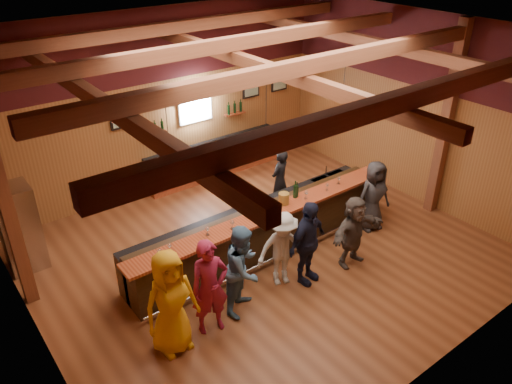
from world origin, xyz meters
The scene contains 27 objects.
room centered at (0.00, 0.06, 3.21)m, with size 9.04×9.00×4.52m.
bar_counter centered at (0.02, 0.15, 0.52)m, with size 6.30×1.07×1.11m.
back_bar_cabinet centered at (1.20, 3.72, 0.48)m, with size 4.00×0.52×0.95m.
window centered at (0.80, 3.95, 2.05)m, with size 0.95×0.09×0.95m.
framed_pictures centered at (1.67, 3.94, 2.10)m, with size 5.35×0.05×0.45m.
wine_shelves centered at (0.80, 3.88, 1.62)m, with size 3.00×0.18×0.30m.
pendant_lights centered at (0.00, 0.00, 2.71)m, with size 4.24×0.24×1.37m.
stainless_fridge centered at (-4.10, 2.60, 0.90)m, with size 0.70×0.70×1.80m, color silver.
customer_orange centered at (-2.80, -1.15, 0.94)m, with size 0.92×0.60×1.88m, color orange.
customer_redvest centered at (-2.08, -1.17, 0.89)m, with size 0.65×0.43×1.78m, color maroon.
customer_denim centered at (-1.32, -1.07, 0.86)m, with size 0.84×0.65×1.73m, color teal.
customer_white centered at (-0.32, -0.94, 0.78)m, with size 1.00×0.58×1.55m, color beige.
customer_navy centered at (0.08, -1.19, 0.88)m, with size 1.03×0.43×1.76m, color #191B32.
customer_brown centered at (1.21, -1.32, 0.76)m, with size 1.41×0.45×1.52m, color #4E443E.
customer_dark centered at (2.55, -0.66, 0.82)m, with size 0.80×0.52×1.65m, color #29282B.
bartender centered at (1.45, 1.27, 0.76)m, with size 0.56×0.37×1.53m, color black.
ice_bucket centered at (0.42, -0.09, 1.23)m, with size 0.22×0.22×0.24m, color brown.
bottle_a centered at (0.82, -0.03, 1.24)m, with size 0.07×0.07×0.34m.
bottle_b centered at (0.77, -0.04, 1.26)m, with size 0.08×0.08×0.39m.
glass_a centered at (-2.47, -0.21, 1.24)m, with size 0.08×0.08×0.18m.
glass_b centered at (-2.25, -0.16, 1.23)m, with size 0.08×0.08×0.17m.
glass_c centered at (-1.44, -0.11, 1.24)m, with size 0.08×0.08×0.18m.
glass_d centered at (-0.96, -0.23, 1.25)m, with size 0.09×0.09×0.19m.
glass_e centered at (-0.46, -0.12, 1.24)m, with size 0.08×0.08×0.18m.
glass_f centered at (0.91, -0.22, 1.25)m, with size 0.09×0.09×0.20m.
glass_g centered at (1.53, -0.21, 1.23)m, with size 0.07×0.07×0.17m.
glass_h centered at (1.93, -0.15, 1.24)m, with size 0.08×0.08×0.18m.
Camera 1 is at (-5.37, -6.76, 6.26)m, focal length 35.00 mm.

